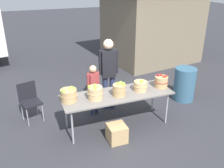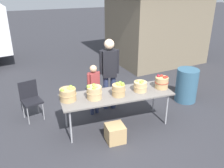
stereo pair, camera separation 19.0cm
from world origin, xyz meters
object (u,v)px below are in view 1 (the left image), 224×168
Objects in this scene: market_table at (117,96)px; vendor_adult at (108,69)px; apple_basket_green_1 at (95,92)px; folding_chair at (30,99)px; apple_basket_green_2 at (119,89)px; child_customer at (93,86)px; apple_basket_green_0 at (69,95)px; apple_basket_red_0 at (161,81)px; trash_barrel at (184,84)px; apple_basket_green_3 at (140,86)px; produce_crate at (117,133)px.

market_table is 1.35× the size of vendor_adult.
market_table is 0.52m from apple_basket_green_1.
vendor_adult reaches higher than folding_chair.
child_customer is at bearing 115.21° from apple_basket_green_2.
apple_basket_green_0 is 0.90m from child_customer.
apple_basket_green_0 is at bearing 172.67° from apple_basket_green_2.
apple_basket_green_1 is at bearing 64.38° from vendor_adult.
apple_basket_green_0 is 1.12× the size of apple_basket_red_0.
apple_basket_red_0 is 0.18× the size of vendor_adult.
apple_basket_red_0 is (2.00, -0.08, 0.00)m from apple_basket_green_0.
apple_basket_red_0 reaches higher than market_table.
apple_basket_red_0 is at bearing -35.24° from folding_chair.
folding_chair reaches higher than market_table.
trash_barrel is (3.77, -0.40, -0.08)m from folding_chair.
apple_basket_green_3 is 0.50m from apple_basket_red_0.
folding_chair is at bearing 129.38° from apple_basket_green_0.
apple_basket_green_3 reaches higher than trash_barrel.
folding_chair is (-0.71, 0.86, -0.37)m from apple_basket_green_0.
produce_crate is at bearing 80.86° from child_customer.
apple_basket_red_0 reaches higher than trash_barrel.
apple_basket_green_0 is 1.08× the size of apple_basket_green_1.
child_customer is 3.43× the size of produce_crate.
apple_basket_green_3 is 2.43m from folding_chair.
apple_basket_red_0 is at bearing 0.66° from apple_basket_green_1.
child_customer is 1.41× the size of trash_barrel.
folding_chair reaches higher than produce_crate.
apple_basket_green_0 is 3.12m from trash_barrel.
apple_basket_green_1 reaches higher than apple_basket_green_2.
apple_basket_green_3 is at bearing -160.90° from trash_barrel.
apple_basket_green_1 is 0.50m from apple_basket_green_2.
produce_crate is (-0.21, -0.51, -0.54)m from market_table.
child_customer is 2.41m from trash_barrel.
vendor_adult is at bearing 76.46° from produce_crate.
apple_basket_green_1 is 2.66m from trash_barrel.
apple_basket_red_0 is 1.50m from produce_crate.
market_table is at bearing 102.18° from child_customer.
trash_barrel is (2.06, 0.59, -0.46)m from apple_basket_green_2.
market_table is 1.92× the size of child_customer.
child_customer is (-1.34, 0.66, -0.18)m from apple_basket_red_0.
vendor_adult is (0.58, 0.82, 0.11)m from apple_basket_green_1.
child_customer reaches higher than produce_crate.
folding_chair is at bearing 135.91° from produce_crate.
child_customer reaches higher than apple_basket_green_3.
apple_basket_green_0 is 0.51m from apple_basket_green_1.
apple_basket_green_2 is 0.86m from vendor_adult.
market_table is 1.03m from apple_basket_red_0.
apple_basket_green_2 is at bearing -3.65° from apple_basket_green_1.
apple_basket_green_3 is at bearing -2.89° from apple_basket_green_0.
apple_basket_green_1 is 1.05× the size of apple_basket_green_2.
apple_basket_red_0 is at bearing 2.81° from apple_basket_green_2.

